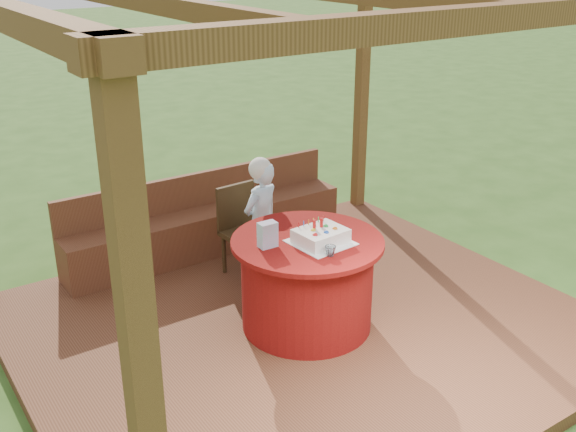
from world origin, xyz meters
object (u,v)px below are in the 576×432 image
object	(u,v)px
bench	(208,226)
gift_bag	(268,235)
table	(307,282)
elderly_woman	(261,219)
drinking_glass	(330,251)
chair	(243,226)
birthday_cake	(321,236)

from	to	relation	value
bench	gift_bag	xyz separation A→B (m)	(-0.35, -1.70, 0.62)
bench	table	distance (m)	1.76
gift_bag	bench	bearing A→B (deg)	79.97
bench	elderly_woman	xyz separation A→B (m)	(0.13, -0.83, 0.34)
gift_bag	drinking_glass	size ratio (longest dim) A/B	2.36
elderly_woman	drinking_glass	xyz separation A→B (m)	(-0.17, -1.26, 0.21)
chair	elderly_woman	bearing A→B (deg)	-72.40
table	elderly_woman	distance (m)	0.96
bench	table	world-z (taller)	bench
gift_bag	birthday_cake	bearing A→B (deg)	-22.99
birthday_cake	elderly_woman	bearing A→B (deg)	84.92
birthday_cake	gift_bag	bearing A→B (deg)	155.53
gift_bag	drinking_glass	bearing A→B (deg)	-51.68
elderly_woman	bench	bearing A→B (deg)	98.85
chair	bench	bearing A→B (deg)	95.62
elderly_woman	gift_bag	bearing A→B (deg)	-118.90
chair	gift_bag	distance (m)	1.22
chair	elderly_woman	world-z (taller)	elderly_woman
gift_bag	elderly_woman	bearing A→B (deg)	62.58
elderly_woman	drinking_glass	size ratio (longest dim) A/B	13.94
gift_bag	drinking_glass	xyz separation A→B (m)	(0.30, -0.40, -0.06)
bench	drinking_glass	world-z (taller)	drinking_glass
elderly_woman	chair	bearing A→B (deg)	107.60
table	chair	distance (m)	1.15
table	birthday_cake	size ratio (longest dim) A/B	2.66
bench	elderly_woman	distance (m)	0.91
chair	birthday_cake	world-z (taller)	birthday_cake
bench	chair	xyz separation A→B (m)	(0.06, -0.62, 0.21)
chair	birthday_cake	xyz separation A→B (m)	(-0.02, -1.25, 0.37)
drinking_glass	birthday_cake	bearing A→B (deg)	70.43
chair	drinking_glass	distance (m)	1.53
bench	birthday_cake	size ratio (longest dim) A/B	6.50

